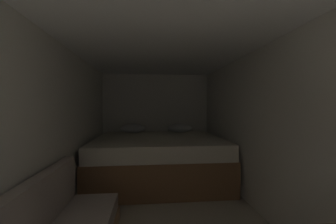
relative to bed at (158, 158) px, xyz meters
name	(u,v)px	position (x,y,z in m)	size (l,w,h in m)	color
wall_back	(156,120)	(0.00, 0.99, 0.64)	(2.48, 0.05, 2.07)	silver
wall_left	(48,136)	(-1.21, -1.55, 0.64)	(0.05, 5.04, 2.07)	silver
wall_right	(272,133)	(1.21, -1.55, 0.64)	(0.05, 5.04, 2.07)	silver
ceiling_slab	(166,36)	(0.00, -1.55, 1.70)	(2.48, 5.04, 0.05)	white
bed	(158,158)	(0.00, 0.00, 0.00)	(2.26, 1.86, 0.97)	brown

